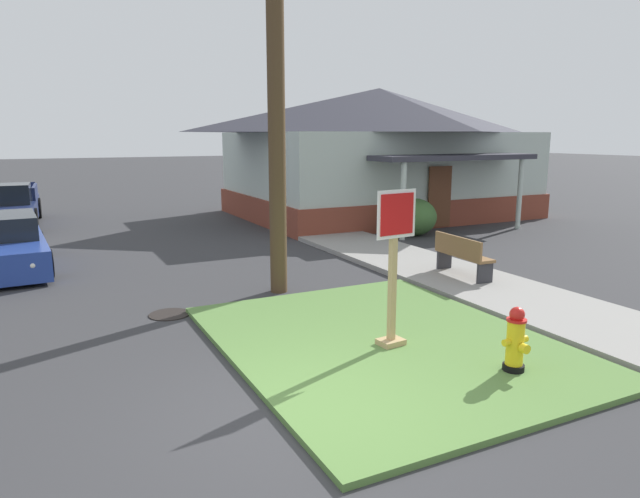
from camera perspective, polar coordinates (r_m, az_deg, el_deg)
ground_plane at (r=6.39m, az=-1.29°, el=-16.89°), size 160.00×160.00×0.00m
grass_corner_patch at (r=8.49m, az=6.41°, el=-9.30°), size 4.49×5.67×0.08m
sidewalk_strip at (r=13.14m, az=10.74°, el=-1.87°), size 2.20×14.01×0.12m
fire_hydrant at (r=7.64m, az=19.15°, el=-8.78°), size 0.38×0.34×0.84m
stop_sign at (r=7.96m, az=7.42°, el=-2.45°), size 0.66×0.32×2.23m
manhole_cover at (r=10.11m, az=-14.97°, el=-6.40°), size 0.70×0.70×0.02m
parked_sedan_blue at (r=14.83m, az=-29.63°, el=0.23°), size 2.11×4.41×1.25m
pickup_truck_navy at (r=21.82m, az=-29.18°, el=3.60°), size 2.16×5.54×1.48m
street_bench at (r=12.21m, az=14.13°, el=-0.49°), size 0.50×1.56×0.85m
utility_pole at (r=10.97m, az=-4.56°, el=21.24°), size 1.37×0.33×9.56m
corner_house at (r=22.08m, az=5.93°, el=9.83°), size 10.79×9.18×4.78m
shrub_near_porch at (r=17.61m, az=9.54°, el=3.21°), size 1.35×1.35×1.14m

